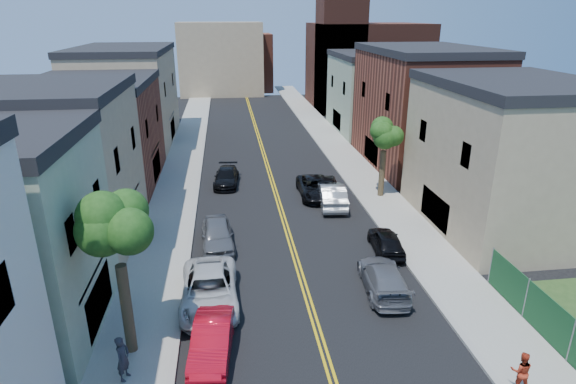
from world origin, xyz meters
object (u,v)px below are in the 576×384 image
object	(u,v)px
white_pickup	(209,290)
black_suv_lane	(315,188)
grey_car_right	(383,278)
silver_car_right	(332,195)
black_car_left	(226,177)
black_car_right	(386,241)
pedestrian_right	(521,371)
dark_car_right_far	(325,185)
pedestrian_left	(123,358)
red_sedan	(212,339)
grey_car_left	(217,235)

from	to	relation	value
white_pickup	black_suv_lane	world-z (taller)	white_pickup
grey_car_right	silver_car_right	world-z (taller)	silver_car_right
black_car_left	black_car_right	bearing A→B (deg)	-49.76
black_car_right	pedestrian_right	size ratio (longest dim) A/B	2.53
grey_car_right	dark_car_right_far	distance (m)	14.13
white_pickup	silver_car_right	bearing A→B (deg)	52.94
silver_car_right	pedestrian_right	bearing A→B (deg)	104.05
pedestrian_left	black_suv_lane	bearing A→B (deg)	-11.87
pedestrian_left	black_car_left	bearing A→B (deg)	8.00
silver_car_right	pedestrian_left	size ratio (longest dim) A/B	2.75
grey_car_right	dark_car_right_far	xyz separation A→B (m)	(-0.11, 14.13, -0.03)
red_sedan	white_pickup	size ratio (longest dim) A/B	0.75
red_sedan	grey_car_right	world-z (taller)	same
black_car_right	black_car_left	bearing A→B (deg)	-50.02
white_pickup	pedestrian_left	size ratio (longest dim) A/B	3.14
grey_car_left	black_car_left	bearing A→B (deg)	83.31
grey_car_left	black_car_right	size ratio (longest dim) A/B	1.17
pedestrian_right	pedestrian_left	bearing A→B (deg)	12.28
black_car_right	black_suv_lane	distance (m)	9.82
silver_car_right	pedestrian_left	world-z (taller)	pedestrian_left
black_car_right	pedestrian_left	bearing A→B (deg)	38.86
pedestrian_right	black_car_right	bearing A→B (deg)	-61.74
red_sedan	black_car_right	xyz separation A→B (m)	(9.99, 7.77, -0.04)
grey_car_left	grey_car_right	size ratio (longest dim) A/B	0.94
red_sedan	silver_car_right	distance (m)	17.45
black_car_left	black_car_right	distance (m)	16.01
black_car_left	pedestrian_left	size ratio (longest dim) A/B	2.49
grey_car_right	white_pickup	bearing A→B (deg)	5.86
grey_car_left	black_car_right	bearing A→B (deg)	-14.64
white_pickup	grey_car_left	world-z (taller)	white_pickup
grey_car_left	dark_car_right_far	world-z (taller)	grey_car_left
black_suv_lane	white_pickup	bearing A→B (deg)	-118.99
black_suv_lane	grey_car_right	bearing A→B (deg)	-85.42
black_car_left	pedestrian_right	world-z (taller)	pedestrian_right
black_car_left	dark_car_right_far	size ratio (longest dim) A/B	0.93
red_sedan	grey_car_left	xyz separation A→B (m)	(0.14, 9.73, 0.07)
black_car_left	grey_car_left	bearing A→B (deg)	-88.18
grey_car_left	pedestrian_right	distance (m)	17.39
silver_car_right	pedestrian_right	size ratio (longest dim) A/B	3.24
dark_car_right_far	black_suv_lane	size ratio (longest dim) A/B	0.95
pedestrian_left	pedestrian_right	bearing A→B (deg)	-81.05
white_pickup	pedestrian_left	xyz separation A→B (m)	(-3.09, -4.80, 0.27)
grey_car_right	pedestrian_right	size ratio (longest dim) A/B	3.15
black_car_left	black_car_right	xyz separation A→B (m)	(9.21, -13.10, 0.01)
black_car_right	silver_car_right	bearing A→B (deg)	-73.08
grey_car_left	pedestrian_left	xyz separation A→B (m)	(-3.42, -10.91, 0.28)
grey_car_right	pedestrian_left	distance (m)	12.75
grey_car_right	black_suv_lane	distance (m)	13.59
grey_car_left	pedestrian_right	xyz separation A→B (m)	(11.14, -13.35, 0.14)
red_sedan	grey_car_right	distance (m)	9.27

